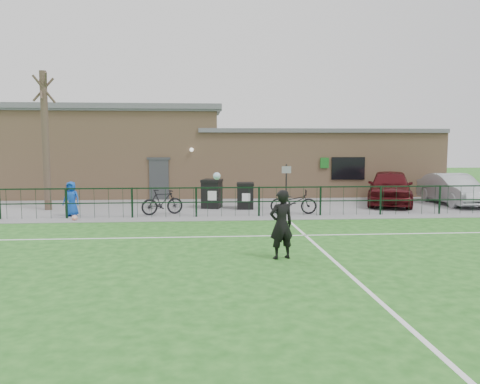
{
  "coord_description": "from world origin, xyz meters",
  "views": [
    {
      "loc": [
        -1.22,
        -10.41,
        2.88
      ],
      "look_at": [
        0.0,
        5.0,
        1.3
      ],
      "focal_mm": 35.0,
      "sensor_mm": 36.0,
      "label": 1
    }
  ],
  "objects": [
    {
      "name": "ground",
      "position": [
        0.0,
        0.0,
        0.0
      ],
      "size": [
        90.0,
        90.0,
        0.0
      ],
      "primitive_type": "plane",
      "color": "#1F5C1B",
      "rests_on": "ground"
    },
    {
      "name": "paving_strip",
      "position": [
        0.0,
        13.5,
        0.01
      ],
      "size": [
        34.0,
        13.0,
        0.02
      ],
      "primitive_type": "cube",
      "color": "slate",
      "rests_on": "ground"
    },
    {
      "name": "pitch_line_touch",
      "position": [
        0.0,
        7.8,
        0.0
      ],
      "size": [
        28.0,
        0.1,
        0.01
      ],
      "primitive_type": "cube",
      "color": "white",
      "rests_on": "ground"
    },
    {
      "name": "pitch_line_mid",
      "position": [
        0.0,
        4.0,
        0.0
      ],
      "size": [
        28.0,
        0.1,
        0.01
      ],
      "primitive_type": "cube",
      "color": "white",
      "rests_on": "ground"
    },
    {
      "name": "pitch_line_perp",
      "position": [
        2.0,
        0.0,
        0.0
      ],
      "size": [
        0.1,
        16.0,
        0.01
      ],
      "primitive_type": "cube",
      "color": "white",
      "rests_on": "ground"
    },
    {
      "name": "perimeter_fence",
      "position": [
        0.0,
        8.0,
        0.6
      ],
      "size": [
        28.0,
        0.1,
        1.2
      ],
      "primitive_type": "cube",
      "color": "black",
      "rests_on": "ground"
    },
    {
      "name": "bare_tree",
      "position": [
        -8.0,
        10.5,
        3.0
      ],
      "size": [
        0.3,
        0.3,
        6.0
      ],
      "primitive_type": "cylinder",
      "color": "#46362B",
      "rests_on": "ground"
    },
    {
      "name": "wheelie_bin_left",
      "position": [
        -0.83,
        10.59,
        0.62
      ],
      "size": [
        1.0,
        1.07,
        1.2
      ],
      "primitive_type": "cube",
      "rotation": [
        0.0,
        0.0,
        -0.26
      ],
      "color": "black",
      "rests_on": "paving_strip"
    },
    {
      "name": "wheelie_bin_right",
      "position": [
        0.65,
        10.2,
        0.56
      ],
      "size": [
        0.78,
        0.87,
        1.08
      ],
      "primitive_type": "cube",
      "rotation": [
        0.0,
        0.0,
        -0.08
      ],
      "color": "black",
      "rests_on": "paving_strip"
    },
    {
      "name": "sign_post",
      "position": [
        2.39,
        9.67,
        1.02
      ],
      "size": [
        0.06,
        0.06,
        2.0
      ],
      "primitive_type": "cylinder",
      "rotation": [
        0.0,
        0.0,
        0.05
      ],
      "color": "black",
      "rests_on": "paving_strip"
    },
    {
      "name": "car_maroon",
      "position": [
        7.65,
        11.11,
        0.85
      ],
      "size": [
        3.64,
        5.26,
        1.66
      ],
      "primitive_type": "imported",
      "rotation": [
        0.0,
        0.0,
        -0.38
      ],
      "color": "#490D11",
      "rests_on": "paving_strip"
    },
    {
      "name": "car_silver",
      "position": [
        10.65,
        10.86,
        0.75
      ],
      "size": [
        1.57,
        4.45,
        1.46
      ],
      "primitive_type": "imported",
      "rotation": [
        0.0,
        0.0,
        0.01
      ],
      "color": "#A3A7AB",
      "rests_on": "paving_strip"
    },
    {
      "name": "bicycle_d",
      "position": [
        -2.89,
        8.68,
        0.54
      ],
      "size": [
        1.79,
        1.06,
        1.04
      ],
      "primitive_type": "imported",
      "rotation": [
        0.0,
        0.0,
        1.93
      ],
      "color": "black",
      "rests_on": "paving_strip"
    },
    {
      "name": "bicycle_e",
      "position": [
        2.49,
        8.49,
        0.52
      ],
      "size": [
        1.97,
        0.9,
        1.0
      ],
      "primitive_type": "imported",
      "rotation": [
        0.0,
        0.0,
        1.44
      ],
      "color": "black",
      "rests_on": "paving_strip"
    },
    {
      "name": "spectator_child",
      "position": [
        -6.47,
        8.56,
        0.71
      ],
      "size": [
        0.76,
        0.57,
        1.39
      ],
      "primitive_type": "imported",
      "rotation": [
        0.0,
        0.0,
        -0.21
      ],
      "color": "blue",
      "rests_on": "paving_strip"
    },
    {
      "name": "goalkeeper_kick",
      "position": [
        0.7,
        1.12,
        0.9
      ],
      "size": [
        2.02,
        2.81,
        2.05
      ],
      "color": "black",
      "rests_on": "ground"
    },
    {
      "name": "ball_ground",
      "position": [
        -6.08,
        7.51,
        0.11
      ],
      "size": [
        0.22,
        0.22,
        0.22
      ],
      "primitive_type": "sphere",
      "color": "white",
      "rests_on": "ground"
    },
    {
      "name": "clubhouse",
      "position": [
        -0.88,
        16.5,
        2.22
      ],
      "size": [
        24.25,
        5.4,
        4.96
      ],
      "color": "tan",
      "rests_on": "ground"
    }
  ]
}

